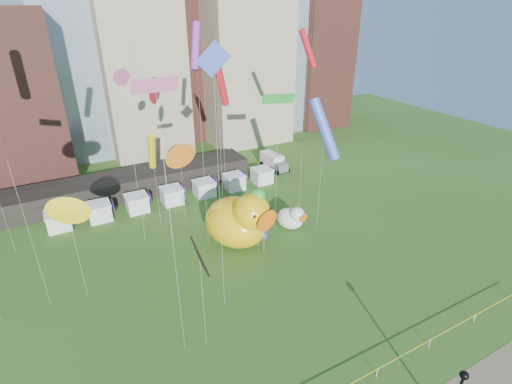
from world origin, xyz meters
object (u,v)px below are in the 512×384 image
seahorse_purple (264,224)px  big_duck (240,220)px  box_truck (273,161)px  small_duck (292,218)px  seahorse_green (259,205)px

seahorse_purple → big_duck: bearing=143.2°
big_duck → box_truck: bearing=32.0°
small_duck → seahorse_purple: 6.98m
seahorse_green → seahorse_purple: seahorse_green is taller
seahorse_purple → box_truck: size_ratio=0.89×
seahorse_green → seahorse_purple: (0.05, -1.30, -1.82)m
big_duck → small_duck: big_duck is taller
small_duck → big_duck: bearing=165.9°
small_duck → seahorse_purple: bearing=-167.2°
big_duck → small_duck: (7.48, 0.16, -1.84)m
seahorse_green → seahorse_purple: bearing=-78.0°
small_duck → seahorse_green: seahorse_green is taller
box_truck → seahorse_green: bearing=-128.2°
small_duck → seahorse_green: bearing=-178.2°
big_duck → seahorse_green: size_ratio=1.35×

